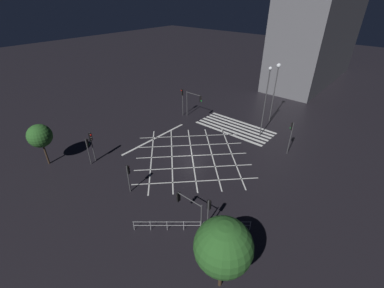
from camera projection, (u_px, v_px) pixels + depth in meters
The scene contains 16 objects.
ground_plane at pixel (192, 156), 32.57m from camera, with size 200.00×200.00×0.00m, color black.
road_markings at pixel (217, 137), 36.78m from camera, with size 17.26×21.29×0.01m.
office_building at pixel (319, 33), 55.04m from camera, with size 10.06×30.52×20.48m.
traffic_light_sw_main at pixel (291, 132), 31.44m from camera, with size 0.39×0.36×4.40m.
traffic_light_se_main at pixel (194, 100), 40.59m from camera, with size 3.11×0.36×4.21m.
traffic_light_ne_cross at pixel (88, 146), 29.83m from camera, with size 0.36×0.39×3.44m.
traffic_light_se_cross at pixel (182, 97), 41.45m from camera, with size 0.36×0.39×4.54m.
traffic_light_ne_main at pixel (92, 141), 30.19m from camera, with size 0.39×0.36×3.88m.
traffic_light_nw_cross at pixel (209, 209), 21.26m from camera, with size 0.36×0.39×3.44m.
traffic_light_median_north at pixel (128, 173), 25.64m from camera, with size 0.36×0.39×3.27m.
traffic_light_nw_main at pixel (187, 204), 21.91m from camera, with size 2.84×0.36×3.21m.
street_lamp_east at pixel (277, 78), 37.76m from camera, with size 0.64×0.64×9.06m.
street_lamp_west at pixel (266, 93), 33.87m from camera, with size 0.45×0.45×9.84m.
street_tree_near at pixel (223, 247), 16.19m from camera, with size 3.84×3.84×6.08m.
street_tree_far at pixel (40, 136), 29.15m from camera, with size 2.70×2.70×5.19m.
pedestrian_railing at pixel (192, 225), 22.13m from camera, with size 7.77×6.57×1.05m.
Camera 1 is at (-17.52, 20.75, 18.05)m, focal length 24.00 mm.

